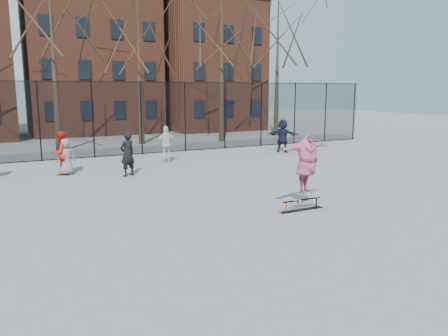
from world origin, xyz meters
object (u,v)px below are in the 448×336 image
bystander_red (61,153)px  bystander_black (127,154)px  skate_rail (302,206)px  bystander_navy (283,136)px  bystander_white (167,144)px  skater (307,167)px  bystander_extra (66,157)px  skateboard (305,197)px

bystander_red → bystander_black: bearing=117.1°
skate_rail → bystander_navy: 12.34m
bystander_black → bystander_red: 2.86m
bystander_white → bystander_navy: bystander_navy is taller
skate_rail → bystander_white: bearing=93.1°
bystander_navy → skate_rail: bearing=103.8°
skater → bystander_white: size_ratio=1.17×
skate_rail → bystander_extra: 10.52m
skate_rail → bystander_black: 8.23m
bystander_red → bystander_white: bearing=161.0°
skate_rail → bystander_extra: size_ratio=0.98×
skater → bystander_extra: size_ratio=1.37×
skate_rail → bystander_navy: (6.63, 10.37, 0.82)m
skater → bystander_black: 8.25m
skate_rail → bystander_red: (-5.55, 9.14, 0.79)m
skater → bystander_white: skater is taller
skate_rail → bystander_extra: bearing=120.9°
skater → bystander_black: (-3.31, 7.55, -0.36)m
bystander_black → bystander_white: size_ratio=1.03×
bystander_black → skateboard: bearing=92.5°
skater → bystander_black: size_ratio=1.13×
skateboard → bystander_white: size_ratio=0.47×
skate_rail → bystander_navy: size_ratio=0.79×
bystander_black → bystander_extra: size_ratio=1.21×
bystander_red → bystander_extra: size_ratio=1.20×
bystander_black → bystander_navy: bystander_navy is taller
skate_rail → bystander_black: bystander_black is taller
skateboard → bystander_navy: bearing=58.0°
bystander_navy → bystander_extra: 12.09m
bystander_white → bystander_extra: size_ratio=1.17×
skateboard → bystander_extra: size_ratio=0.55×
skateboard → bystander_white: bearing=93.9°
skateboard → bystander_extra: bystander_extra is taller
skater → bystander_navy: bearing=43.4°
bystander_white → bystander_navy: (7.17, 0.33, 0.05)m
skate_rail → skater: size_ratio=0.72×
skateboard → bystander_navy: 12.25m
skate_rail → bystander_white: size_ratio=0.84×
bystander_black → bystander_extra: bearing=-54.6°
skater → bystander_navy: skater is taller
skateboard → bystander_black: size_ratio=0.46×
skate_rail → skater: 1.17m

